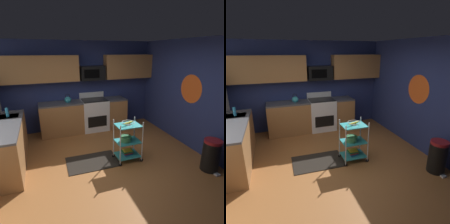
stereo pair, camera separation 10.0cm
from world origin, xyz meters
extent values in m
cube|color=#995B2D|center=(0.00, 0.00, -0.02)|extent=(4.40, 4.80, 0.04)
cube|color=navy|center=(0.00, 2.43, 1.30)|extent=(4.52, 0.06, 2.60)
cube|color=navy|center=(2.23, 0.00, 1.30)|extent=(0.06, 4.80, 2.60)
cylinder|color=#E5591E|center=(2.20, 0.30, 1.45)|extent=(0.00, 0.68, 0.68)
cube|color=#9E6B3D|center=(0.00, 2.10, 0.44)|extent=(2.53, 0.60, 0.88)
cube|color=#4C4C51|center=(0.00, 2.10, 0.90)|extent=(2.53, 0.60, 0.04)
cube|color=#9E6B3D|center=(-1.90, 0.82, 0.44)|extent=(0.60, 1.96, 0.88)
cube|color=#4C4C51|center=(-1.90, 0.82, 0.90)|extent=(0.60, 1.96, 0.04)
cube|color=#B7BABC|center=(-1.90, 1.35, 0.84)|extent=(0.44, 0.36, 0.16)
cube|color=white|center=(0.30, 2.10, 0.46)|extent=(0.76, 0.64, 0.92)
cube|color=black|center=(0.30, 1.78, 0.35)|extent=(0.56, 0.01, 0.32)
cube|color=white|center=(0.30, 2.39, 1.01)|extent=(0.76, 0.06, 0.18)
cube|color=black|center=(0.30, 2.10, 0.93)|extent=(0.72, 0.60, 0.02)
cube|color=#9E6B3D|center=(-1.15, 2.23, 1.85)|extent=(2.10, 0.33, 0.70)
cube|color=#9E6B3D|center=(1.45, 2.23, 1.85)|extent=(1.50, 0.33, 0.70)
cube|color=black|center=(0.30, 2.21, 1.70)|extent=(0.70, 0.38, 0.40)
cube|color=black|center=(0.24, 2.02, 1.70)|extent=(0.44, 0.01, 0.24)
cylinder|color=silver|center=(0.25, -0.05, 0.47)|extent=(0.02, 0.02, 0.88)
cylinder|color=black|center=(0.25, -0.05, 0.04)|extent=(0.07, 0.02, 0.07)
cylinder|color=silver|center=(0.75, -0.05, 0.47)|extent=(0.02, 0.02, 0.88)
cylinder|color=black|center=(0.75, -0.05, 0.04)|extent=(0.07, 0.02, 0.07)
cylinder|color=silver|center=(0.25, 0.33, 0.47)|extent=(0.02, 0.02, 0.88)
cylinder|color=black|center=(0.25, 0.33, 0.04)|extent=(0.07, 0.02, 0.07)
cylinder|color=silver|center=(0.75, 0.33, 0.47)|extent=(0.02, 0.02, 0.88)
cylinder|color=black|center=(0.75, 0.33, 0.04)|extent=(0.07, 0.02, 0.07)
cube|color=teal|center=(0.50, 0.14, 0.12)|extent=(0.51, 0.39, 0.02)
cube|color=teal|center=(0.50, 0.14, 0.45)|extent=(0.51, 0.39, 0.02)
cube|color=teal|center=(0.50, 0.14, 0.82)|extent=(0.51, 0.39, 0.02)
torus|color=silver|center=(0.50, 0.14, 0.89)|extent=(0.27, 0.27, 0.01)
cylinder|color=silver|center=(0.50, 0.14, 0.84)|extent=(0.12, 0.12, 0.02)
ellipsoid|color=yellow|center=(0.55, 0.16, 0.87)|extent=(0.17, 0.09, 0.04)
ellipsoid|color=yellow|center=(0.45, 0.13, 0.87)|extent=(0.17, 0.09, 0.04)
cylinder|color=#387F4C|center=(0.45, 0.14, 0.51)|extent=(0.24, 0.24, 0.11)
torus|color=#387F4C|center=(0.45, 0.14, 0.57)|extent=(0.25, 0.25, 0.01)
cube|color=#1E4C8C|center=(0.50, 0.14, 0.15)|extent=(0.19, 0.18, 0.03)
cube|color=#B22626|center=(0.50, 0.14, 0.18)|extent=(0.21, 0.16, 0.03)
cube|color=#26723F|center=(0.50, 0.14, 0.21)|extent=(0.25, 0.17, 0.02)
cube|color=gold|center=(0.50, 0.14, 0.23)|extent=(0.19, 0.15, 0.02)
sphere|color=teal|center=(-0.47, 2.10, 0.99)|extent=(0.18, 0.18, 0.18)
sphere|color=black|center=(-0.47, 2.10, 1.08)|extent=(0.03, 0.03, 0.03)
cone|color=teal|center=(-0.39, 2.10, 1.01)|extent=(0.09, 0.04, 0.06)
torus|color=black|center=(-0.47, 2.10, 1.10)|extent=(0.12, 0.01, 0.12)
cylinder|color=#2D8CBF|center=(-1.90, 1.32, 1.02)|extent=(0.06, 0.06, 0.20)
cylinder|color=black|center=(1.90, -0.79, 0.30)|extent=(0.34, 0.34, 0.60)
cylinder|color=maroon|center=(1.90, -0.79, 0.63)|extent=(0.33, 0.33, 0.06)
cube|color=#B2B2B7|center=(1.90, -1.00, 0.01)|extent=(0.10, 0.08, 0.03)
cube|color=black|center=(-0.26, 0.31, 0.01)|extent=(1.12, 0.73, 0.01)
camera|label=1|loc=(-1.13, -3.25, 2.32)|focal=30.68mm
camera|label=2|loc=(-1.04, -3.29, 2.32)|focal=30.68mm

